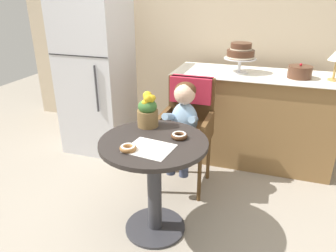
{
  "coord_description": "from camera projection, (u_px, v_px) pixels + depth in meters",
  "views": [
    {
      "loc": [
        0.68,
        -1.74,
        1.63
      ],
      "look_at": [
        0.05,
        0.15,
        0.77
      ],
      "focal_mm": 33.9,
      "sensor_mm": 36.0,
      "label": 1
    }
  ],
  "objects": [
    {
      "name": "paper_napkin",
      "position": [
        150.0,
        148.0,
        1.96
      ],
      "size": [
        0.3,
        0.27,
        0.0
      ],
      "primitive_type": "cube",
      "rotation": [
        0.0,
        0.0,
        -0.13
      ],
      "color": "white",
      "rests_on": "cafe_table"
    },
    {
      "name": "donut_mid",
      "position": [
        179.0,
        135.0,
        2.1
      ],
      "size": [
        0.11,
        0.11,
        0.03
      ],
      "color": "#4C2D19",
      "rests_on": "cafe_table"
    },
    {
      "name": "seated_child",
      "position": [
        183.0,
        118.0,
        2.55
      ],
      "size": [
        0.27,
        0.32,
        0.73
      ],
      "color": "#8CADCC",
      "rests_on": "ground"
    },
    {
      "name": "flower_vase",
      "position": [
        148.0,
        111.0,
        2.25
      ],
      "size": [
        0.15,
        0.15,
        0.25
      ],
      "color": "brown",
      "rests_on": "cafe_table"
    },
    {
      "name": "cafe_table",
      "position": [
        154.0,
        169.0,
        2.15
      ],
      "size": [
        0.72,
        0.72,
        0.72
      ],
      "color": "#282321",
      "rests_on": "ground"
    },
    {
      "name": "round_layer_cake",
      "position": [
        300.0,
        72.0,
        2.81
      ],
      "size": [
        0.21,
        0.21,
        0.13
      ],
      "color": "#4C2D1E",
      "rests_on": "display_counter"
    },
    {
      "name": "ground_plane",
      "position": [
        155.0,
        228.0,
        2.35
      ],
      "size": [
        8.0,
        8.0,
        0.0
      ],
      "primitive_type": "plane",
      "color": "gray"
    },
    {
      "name": "tiered_cake_stand",
      "position": [
        241.0,
        53.0,
        2.95
      ],
      "size": [
        0.3,
        0.3,
        0.28
      ],
      "color": "silver",
      "rests_on": "display_counter"
    },
    {
      "name": "wicker_chair",
      "position": [
        188.0,
        115.0,
        2.7
      ],
      "size": [
        0.42,
        0.45,
        0.95
      ],
      "rotation": [
        0.0,
        0.0,
        0.09
      ],
      "color": "brown",
      "rests_on": "ground"
    },
    {
      "name": "display_counter",
      "position": [
        252.0,
        118.0,
        3.15
      ],
      "size": [
        1.56,
        0.62,
        0.9
      ],
      "color": "olive",
      "rests_on": "ground"
    },
    {
      "name": "refrigerator",
      "position": [
        96.0,
        71.0,
        3.28
      ],
      "size": [
        0.64,
        0.63,
        1.7
      ],
      "color": "silver",
      "rests_on": "ground"
    },
    {
      "name": "donut_front",
      "position": [
        128.0,
        148.0,
        1.93
      ],
      "size": [
        0.11,
        0.11,
        0.03
      ],
      "color": "#936033",
      "rests_on": "cafe_table"
    },
    {
      "name": "back_wall",
      "position": [
        213.0,
        17.0,
        3.43
      ],
      "size": [
        4.8,
        0.1,
        2.7
      ],
      "primitive_type": "cube",
      "color": "#C1AD8E",
      "rests_on": "ground"
    }
  ]
}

